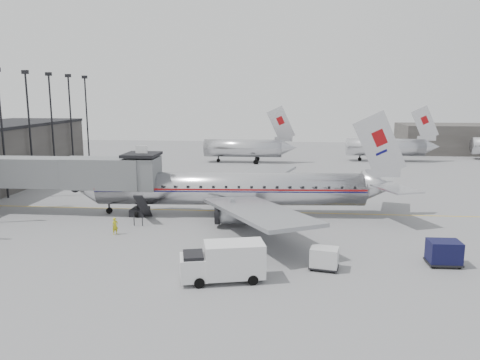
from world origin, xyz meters
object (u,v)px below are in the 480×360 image
Objects in this scene: airliner at (237,189)px; baggage_cart_white at (324,258)px; service_van at (224,261)px; baggage_cart_navy at (444,252)px; ramp_worker at (115,226)px.

airliner is 14.95× the size of baggage_cart_white.
baggage_cart_white is at bearing -66.21° from airliner.
baggage_cart_navy is (15.53, 4.32, -0.39)m from service_van.
airliner is at bearing -6.67° from ramp_worker.
baggage_cart_white is 1.49× the size of ramp_worker.
airliner reaches higher than service_van.
airliner is 16.69m from baggage_cart_white.
baggage_cart_navy reaches higher than ramp_worker.
service_van is 14.45m from ramp_worker.
baggage_cart_navy reaches higher than baggage_cart_white.
baggage_cart_navy is 8.84m from baggage_cart_white.
baggage_cart_navy is (16.35, -13.11, -1.73)m from airliner.
service_van is at bearing -146.55° from baggage_cart_white.
baggage_cart_navy is at bearing -42.43° from airliner.
airliner reaches higher than baggage_cart_navy.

